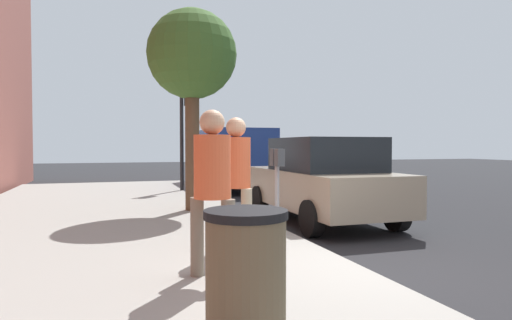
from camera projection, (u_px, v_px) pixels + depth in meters
The scene contains 10 objects.
ground_plane at pixel (355, 275), 5.59m from camera, with size 80.00×80.00×0.00m, color #232326.
sidewalk_slab at pixel (100, 293), 4.65m from camera, with size 28.00×6.00×0.15m, color gray.
parking_meter at pixel (277, 175), 6.75m from camera, with size 0.36×0.12×1.41m.
pedestrian_at_meter at pixel (236, 171), 6.18m from camera, with size 0.50×0.40×1.84m.
pedestrian_bystander at pixel (212, 178), 4.90m from camera, with size 0.43×0.44×1.85m.
parked_sedan_near at pixel (322, 180), 9.42m from camera, with size 4.40×1.98×1.77m.
parked_van_far at pixel (229, 155), 16.58m from camera, with size 5.21×2.14×2.18m.
street_tree at pixel (192, 57), 10.08m from camera, with size 2.01×2.01×4.52m.
traffic_signal at pixel (185, 116), 14.67m from camera, with size 0.24×0.44×3.60m.
trash_bin at pixel (246, 282), 3.12m from camera, with size 0.59×0.59×1.01m.
Camera 1 is at (-4.88, 2.90, 1.60)m, focal length 31.53 mm.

